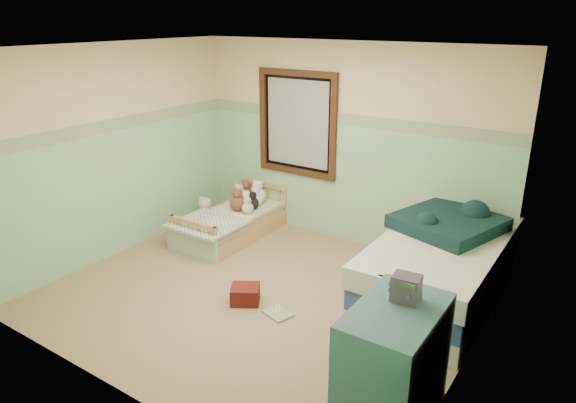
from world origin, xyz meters
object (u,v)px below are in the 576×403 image
Objects in this scene: floor_book at (278,313)px; red_pillow at (245,294)px; toddler_bed_frame at (233,229)px; plush_floor_tan at (210,228)px; twin_bed_frame at (438,288)px; plush_floor_cream at (206,216)px; dresser at (393,363)px.

red_pillow is at bearing -164.57° from floor_book.
plush_floor_tan is (-0.24, -0.17, 0.01)m from toddler_bed_frame.
floor_book is at bearing -134.81° from twin_bed_frame.
plush_floor_cream reaches higher than toddler_bed_frame.
red_pillow is at bearing -46.20° from toddler_bed_frame.
dresser is (3.31, -1.74, 0.33)m from plush_floor_tan.
dresser reaches higher than plush_floor_tan.
plush_floor_cream is 2.52m from floor_book.
red_pillow is (-1.86, 0.65, -0.35)m from dresser.
dresser reaches higher than plush_floor_cream.
twin_bed_frame is at bearing -1.34° from toddler_bed_frame.
toddler_bed_frame is at bearing -6.19° from plush_floor_cream.
dresser is (3.59, -1.96, 0.30)m from plush_floor_cream.
plush_floor_cream reaches higher than red_pillow.
plush_floor_cream reaches higher than plush_floor_tan.
toddler_bed_frame is 6.74× the size of plush_floor_tan.
toddler_bed_frame reaches higher than red_pillow.
red_pillow reaches higher than floor_book.
plush_floor_tan is 3.75m from dresser.
dresser reaches higher than twin_bed_frame.
dresser is at bearing -27.73° from plush_floor_tan.
twin_bed_frame is (3.04, 0.10, -0.00)m from plush_floor_tan.
red_pillow is (-1.60, -1.19, -0.02)m from twin_bed_frame.
plush_floor_cream is at bearing 173.81° from toddler_bed_frame.
dresser is 1.64m from floor_book.
toddler_bed_frame is 1.70× the size of dresser.
toddler_bed_frame reaches higher than floor_book.
floor_book is (1.86, -1.09, -0.10)m from plush_floor_tan.
plush_floor_cream reaches higher than floor_book.
plush_floor_cream is 0.13× the size of twin_bed_frame.
plush_floor_cream is 2.17m from red_pillow.
floor_book is at bearing -38.00° from toddler_bed_frame.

